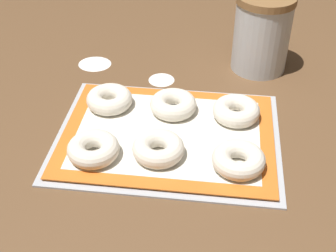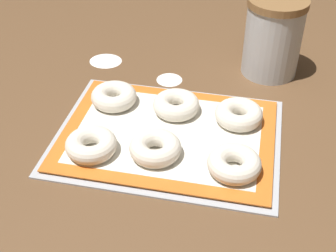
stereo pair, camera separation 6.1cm
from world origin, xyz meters
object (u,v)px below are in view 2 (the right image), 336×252
Objects in this scene: bagel_front_left at (91,145)px; bagel_back_center at (176,105)px; bagel_back_right at (239,114)px; bagel_front_center at (158,148)px; bagel_back_left at (114,96)px; baking_tray at (168,136)px; flour_canister at (273,37)px; bagel_front_right at (234,164)px.

bagel_back_center is (0.13, 0.16, 0.00)m from bagel_front_left.
bagel_front_center is at bearing -135.18° from bagel_back_right.
bagel_back_right is at bearing -1.86° from bagel_back_left.
bagel_back_left is (-0.01, 0.16, 0.00)m from bagel_front_left.
flour_canister is at bearing 58.26° from baking_tray.
bagel_back_center is at bearing 177.18° from bagel_back_right.
bagel_back_right is at bearing 30.36° from bagel_front_left.
bagel_front_left and bagel_front_center have the same top height.
baking_tray is at bearing -121.74° from flour_canister.
flour_canister is (0.05, 0.23, 0.06)m from bagel_back_right.
bagel_front_right is 1.00× the size of bagel_back_center.
flour_canister is (0.31, 0.38, 0.06)m from bagel_front_left.
baking_tray is 4.53× the size of bagel_front_right.
bagel_back_left and bagel_back_center have the same top height.
bagel_front_right is at bearing -30.71° from baking_tray.
bagel_back_right is (-0.01, 0.15, 0.00)m from bagel_front_right.
bagel_front_center is at bearing -48.29° from bagel_back_left.
bagel_front_right and bagel_back_left have the same top height.
bagel_front_left is 0.26m from bagel_front_right.
flour_canister is (0.18, 0.29, 0.09)m from baking_tray.
flour_canister is at bearing 77.30° from bagel_back_right.
baking_tray is 4.53× the size of bagel_back_left.
bagel_back_right is at bearing 44.82° from bagel_front_center.
bagel_front_left is 1.00× the size of bagel_front_center.
bagel_back_right is (0.13, -0.01, 0.00)m from bagel_back_center.
flour_canister is at bearing 83.03° from bagel_front_right.
bagel_back_left is (-0.27, 0.15, 0.00)m from bagel_front_right.
bagel_front_center is 0.53× the size of flour_canister.
bagel_front_center reaches higher than baking_tray.
bagel_front_center and bagel_front_right have the same top height.
flour_canister reaches higher than bagel_front_left.
bagel_front_center is 0.14m from bagel_back_center.
flour_canister is at bearing 50.79° from bagel_front_left.
bagel_front_right and bagel_back_center have the same top height.
bagel_back_right is 0.53× the size of flour_canister.
bagel_front_left is 0.49m from flour_canister.
bagel_front_center is 1.00× the size of bagel_front_right.
bagel_front_center is 0.41m from flour_canister.
baking_tray is 4.53× the size of bagel_back_center.
bagel_front_center and bagel_back_left have the same top height.
baking_tray is 0.15m from bagel_front_left.
bagel_back_right is (0.13, 0.07, 0.02)m from baking_tray.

